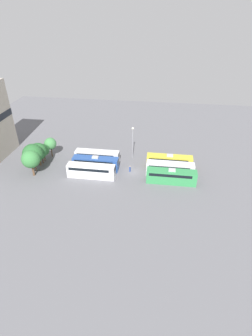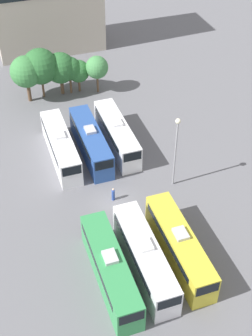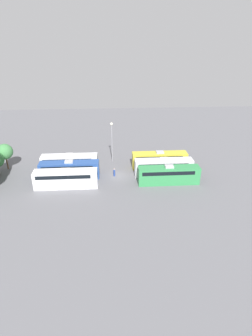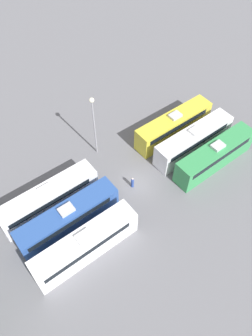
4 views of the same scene
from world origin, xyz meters
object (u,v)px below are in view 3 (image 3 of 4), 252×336
at_px(bus_1, 163,167).
at_px(light_pole, 112,136).
at_px(bus_2, 159,159).
at_px(bus_4, 69,169).
at_px(worker_person, 114,173).
at_px(bus_0, 168,174).
at_px(tree_5, 5,152).
at_px(bus_5, 70,162).
at_px(bus_3, 66,178).

distance_m(bus_1, light_pole, 13.37).
bearing_deg(bus_2, light_pole, 69.47).
xyz_separation_m(bus_4, worker_person, (0.05, -8.94, -1.09)).
height_order(bus_2, bus_4, same).
xyz_separation_m(bus_0, bus_2, (7.10, 0.47, 0.00)).
relative_size(light_pole, tree_5, 1.61).
bearing_deg(light_pole, worker_person, -178.05).
bearing_deg(bus_2, bus_1, -177.13).
distance_m(bus_4, tree_5, 14.85).
xyz_separation_m(bus_5, tree_5, (1.39, 13.44, 2.14)).
bearing_deg(bus_4, tree_5, 70.45).
bearing_deg(bus_2, worker_person, 109.77).
bearing_deg(worker_person, bus_4, 90.30).
distance_m(bus_0, bus_5, 20.91).
xyz_separation_m(worker_person, light_pole, (7.33, 0.25, 5.29)).
height_order(worker_person, tree_5, tree_5).
height_order(bus_1, bus_3, same).
xyz_separation_m(bus_5, light_pole, (3.86, -9.11, 4.20)).
height_order(light_pole, tree_5, light_pole).
height_order(bus_4, tree_5, tree_5).
bearing_deg(light_pole, bus_0, -135.81).
bearing_deg(bus_5, bus_4, -173.31).
relative_size(bus_1, light_pole, 1.29).
xyz_separation_m(bus_3, worker_person, (3.78, -9.16, -1.09)).
relative_size(bus_2, bus_3, 1.00).
xyz_separation_m(bus_0, bus_1, (3.47, 0.29, 0.00)).
height_order(bus_2, worker_person, bus_2).
xyz_separation_m(bus_4, tree_5, (4.92, 13.85, 2.14)).
xyz_separation_m(bus_0, worker_person, (3.56, 10.34, -1.09)).
distance_m(bus_5, tree_5, 13.68).
distance_m(bus_0, bus_1, 3.48).
bearing_deg(worker_person, bus_1, -90.48).
bearing_deg(bus_3, bus_5, 1.53).
relative_size(worker_person, tree_5, 0.29).
distance_m(bus_1, worker_person, 10.11).
height_order(bus_1, light_pole, light_pole).
bearing_deg(bus_0, light_pole, 44.19).
bearing_deg(worker_person, light_pole, 1.95).
height_order(bus_0, bus_1, same).
bearing_deg(light_pole, bus_3, 141.27).
xyz_separation_m(bus_1, tree_5, (4.96, 32.84, 2.14)).
height_order(bus_5, tree_5, tree_5).
xyz_separation_m(bus_3, light_pole, (11.11, -8.91, 4.20)).
height_order(bus_0, bus_5, same).
distance_m(bus_1, bus_3, 19.56).
bearing_deg(tree_5, bus_1, -98.58).
bearing_deg(tree_5, bus_2, -92.32).
distance_m(bus_3, bus_4, 3.74).
bearing_deg(bus_3, worker_person, -67.59).
distance_m(bus_4, worker_person, 9.01).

